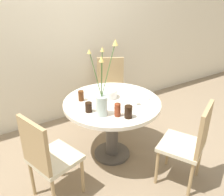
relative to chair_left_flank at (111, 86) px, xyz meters
name	(u,v)px	position (x,y,z in m)	size (l,w,h in m)	color
ground_plane	(112,154)	(-0.44, -0.76, -0.52)	(16.00, 16.00, 0.00)	#89755B
wall_back	(66,29)	(-0.44, 0.41, 0.78)	(8.00, 0.05, 2.60)	beige
dining_table	(112,113)	(-0.44, -0.76, 0.05)	(1.06, 1.06, 0.72)	silver
chair_left_flank	(111,86)	(0.00, 0.00, 0.00)	(0.55, 0.55, 0.91)	beige
chair_right_flank	(47,156)	(-1.28, -1.02, 0.00)	(0.50, 0.50, 0.91)	beige
chair_far_back	(190,141)	(-0.04, -1.54, 0.00)	(0.54, 0.54, 0.91)	beige
birthday_cake	(109,94)	(-0.42, -0.66, 0.25)	(0.18, 0.18, 0.14)	white
flower_vase	(102,97)	(-0.67, -0.95, 0.39)	(0.28, 0.23, 0.72)	#B2C6C1
side_plate	(143,97)	(-0.09, -0.86, 0.21)	(0.18, 0.18, 0.01)	silver
drink_glass_0	(118,110)	(-0.56, -1.05, 0.27)	(0.06, 0.06, 0.13)	maroon
drink_glass_1	(128,112)	(-0.49, -1.13, 0.27)	(0.08, 0.08, 0.12)	black
drink_glass_2	(89,107)	(-0.76, -0.83, 0.25)	(0.07, 0.07, 0.10)	black
drink_glass_3	(81,96)	(-0.72, -0.56, 0.26)	(0.06, 0.06, 0.11)	#51280F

